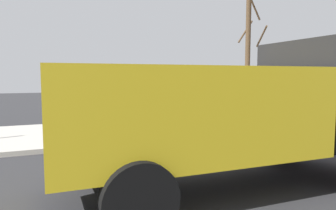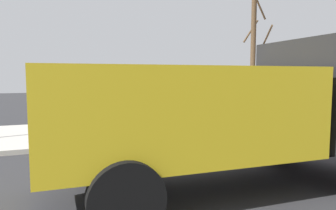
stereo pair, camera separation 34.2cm
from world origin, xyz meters
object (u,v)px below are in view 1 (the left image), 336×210
fire_hydrant (106,120)px  dump_truck_yellow (241,108)px  loose_tire (113,118)px  stop_sign (197,93)px  bare_tree (248,57)px

fire_hydrant → dump_truck_yellow: 6.44m
loose_tire → dump_truck_yellow: bearing=-77.3°
stop_sign → bare_tree: size_ratio=0.37×
fire_hydrant → loose_tire: 0.55m
stop_sign → bare_tree: (3.82, 2.02, 1.51)m
fire_hydrant → loose_tire: bearing=-75.6°
stop_sign → bare_tree: bearing=27.9°
loose_tire → stop_sign: bearing=-10.2°
dump_truck_yellow → loose_tire: bearing=102.7°
bare_tree → loose_tire: bearing=-167.9°
stop_sign → dump_truck_yellow: bearing=-109.0°
fire_hydrant → stop_sign: size_ratio=0.42×
loose_tire → bare_tree: bare_tree is taller
fire_hydrant → bare_tree: bearing=7.7°
fire_hydrant → loose_tire: (0.13, -0.52, 0.14)m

